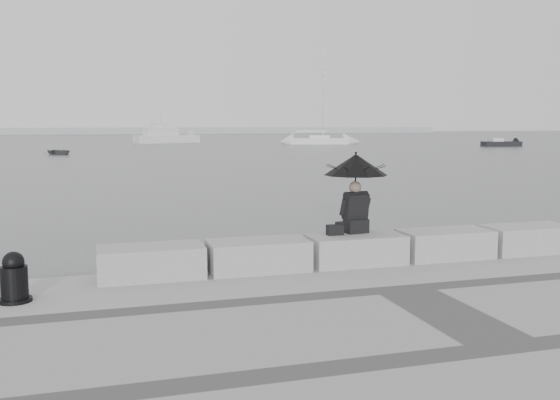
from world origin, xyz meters
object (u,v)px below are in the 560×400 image
object	(u,v)px
seated_person	(356,175)
motor_cruiser	(167,137)
mooring_bollard	(14,281)
dinghy	(60,152)
small_motorboat	(501,144)
sailboat_right	(319,140)

from	to	relation	value
seated_person	motor_cruiser	size ratio (longest dim) A/B	0.15
mooring_bollard	dinghy	world-z (taller)	mooring_bollard
seated_person	small_motorboat	size ratio (longest dim) A/B	0.29
motor_cruiser	small_motorboat	bearing A→B (deg)	-47.89
seated_person	small_motorboat	distance (m)	71.13
seated_person	mooring_bollard	size ratio (longest dim) A/B	2.02
seated_person	dinghy	world-z (taller)	seated_person
small_motorboat	dinghy	world-z (taller)	small_motorboat
sailboat_right	small_motorboat	distance (m)	23.27
mooring_bollard	small_motorboat	bearing A→B (deg)	49.46
sailboat_right	motor_cruiser	distance (m)	22.09
sailboat_right	dinghy	xyz separation A→B (m)	(-32.20, -19.34, -0.26)
sailboat_right	small_motorboat	bearing A→B (deg)	-20.95
dinghy	seated_person	bearing A→B (deg)	-118.78
small_motorboat	seated_person	bearing A→B (deg)	-120.60
seated_person	small_motorboat	bearing A→B (deg)	44.33
mooring_bollard	small_motorboat	world-z (taller)	mooring_bollard
sailboat_right	seated_person	bearing A→B (deg)	-94.36
seated_person	sailboat_right	bearing A→B (deg)	62.61
dinghy	motor_cruiser	bearing A→B (deg)	29.67
seated_person	motor_cruiser	distance (m)	80.95
mooring_bollard	motor_cruiser	xyz separation A→B (m)	(10.91, 81.80, 0.10)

